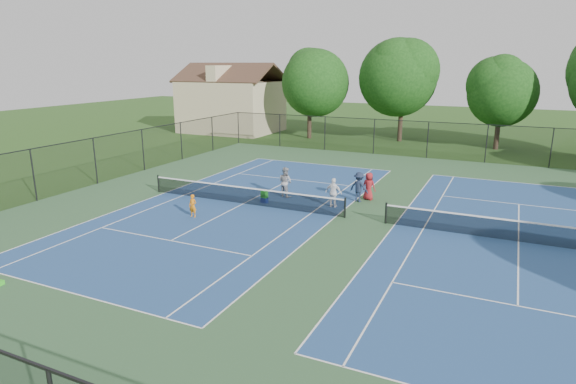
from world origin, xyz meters
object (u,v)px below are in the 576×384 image
at_px(clapboard_house, 232,104).
at_px(ball_crate, 264,200).
at_px(tree_back_c, 502,88).
at_px(instructor, 285,182).
at_px(tree_back_a, 310,79).
at_px(bystander_b, 359,187).
at_px(tree_back_b, 403,74).
at_px(bystander_c, 369,186).
at_px(child_player, 193,206).
at_px(bystander_a, 334,193).
at_px(ball_hopper, 264,194).

xyz_separation_m(clapboard_house, ball_crate, (16.96, -24.30, -2.94)).
height_order(tree_back_c, instructor, tree_back_c).
bearing_deg(tree_back_a, ball_crate, -73.37).
relative_size(tree_back_a, instructor, 5.15).
relative_size(tree_back_c, instructor, 4.73).
relative_size(clapboard_house, ball_crate, 30.03).
height_order(bystander_b, ball_crate, bystander_b).
bearing_deg(tree_back_b, bystander_c, -82.05).
xyz_separation_m(child_player, bystander_b, (6.84, 6.33, 0.26)).
bearing_deg(tree_back_a, tree_back_b, 12.53).
distance_m(bystander_a, ball_crate, 3.96).
height_order(tree_back_c, ball_crate, tree_back_c).
xyz_separation_m(tree_back_b, ball_crate, (-2.04, -25.30, -6.45)).
xyz_separation_m(instructor, bystander_b, (4.23, 0.83, -0.03)).
bearing_deg(bystander_a, ball_hopper, 15.19).
bearing_deg(tree_back_b, child_player, -98.09).
xyz_separation_m(bystander_c, ball_crate, (-5.15, -3.08, -0.65)).
relative_size(child_player, bystander_c, 0.74).
bearing_deg(bystander_c, tree_back_b, -70.88).
relative_size(child_player, instructor, 0.67).
xyz_separation_m(tree_back_b, bystander_c, (3.10, -22.22, -5.79)).
height_order(tree_back_b, bystander_c, tree_back_b).
xyz_separation_m(tree_back_c, ball_hopper, (-11.04, -24.30, -4.99)).
xyz_separation_m(tree_back_b, ball_hopper, (-2.04, -25.30, -6.11)).
height_order(tree_back_a, tree_back_b, tree_back_b).
relative_size(clapboard_house, bystander_c, 6.73).
distance_m(clapboard_house, instructor, 28.68).
bearing_deg(tree_back_b, ball_hopper, -94.62).
bearing_deg(instructor, ball_crate, 91.24).
xyz_separation_m(tree_back_b, bystander_a, (1.77, -24.45, -5.78)).
bearing_deg(ball_crate, bystander_a, 12.49).
distance_m(bystander_b, bystander_c, 0.72).
distance_m(clapboard_house, bystander_c, 30.72).
bearing_deg(ball_hopper, tree_back_c, 65.56).
distance_m(instructor, ball_crate, 1.89).
bearing_deg(clapboard_house, ball_crate, -55.09).
height_order(bystander_a, bystander_c, bystander_a).
distance_m(tree_back_b, tree_back_c, 9.12).
xyz_separation_m(child_player, ball_crate, (2.10, 3.84, -0.44)).
distance_m(bystander_c, ball_hopper, 6.01).
height_order(tree_back_b, bystander_a, tree_back_b).
height_order(instructor, bystander_b, instructor).
height_order(tree_back_c, bystander_b, tree_back_c).
relative_size(tree_back_b, instructor, 5.65).
xyz_separation_m(clapboard_house, ball_hopper, (16.96, -24.30, -2.60)).
distance_m(instructor, bystander_c, 4.84).
height_order(bystander_a, bystander_b, bystander_b).
height_order(clapboard_house, bystander_c, clapboard_house).
relative_size(tree_back_a, tree_back_c, 1.09).
bearing_deg(clapboard_house, tree_back_b, 3.01).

